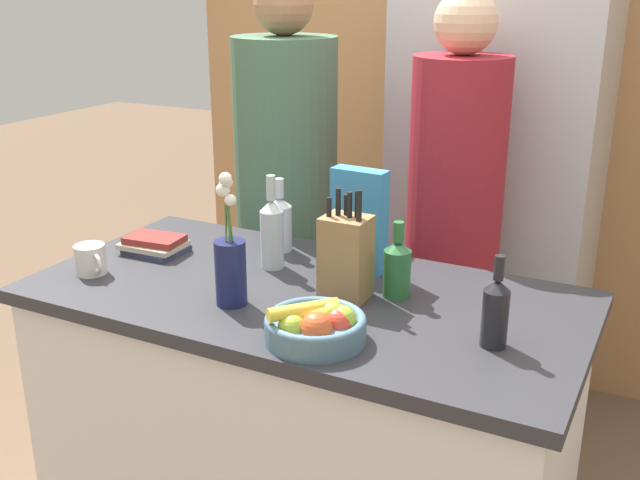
{
  "coord_description": "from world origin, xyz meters",
  "views": [
    {
      "loc": [
        0.92,
        -1.69,
        1.76
      ],
      "look_at": [
        0.0,
        0.1,
        1.06
      ],
      "focal_mm": 42.0,
      "sensor_mm": 36.0,
      "label": 1
    }
  ],
  "objects_px": {
    "cereal_box": "(359,220)",
    "book_stack": "(155,245)",
    "bottle_water": "(272,232)",
    "person_at_sink": "(287,196)",
    "fruit_bowl": "(318,325)",
    "coffee_mug": "(91,260)",
    "refrigerator": "(497,188)",
    "bottle_vinegar": "(280,222)",
    "person_in_blue": "(454,220)",
    "bottle_wine": "(397,267)",
    "bottle_oil": "(495,311)",
    "knife_block": "(346,256)",
    "flower_vase": "(230,263)"
  },
  "relations": [
    {
      "from": "book_stack",
      "to": "person_at_sink",
      "type": "distance_m",
      "value": 0.6
    },
    {
      "from": "coffee_mug",
      "to": "bottle_wine",
      "type": "xyz_separation_m",
      "value": [
        0.86,
        0.26,
        0.04
      ]
    },
    {
      "from": "flower_vase",
      "to": "bottle_water",
      "type": "xyz_separation_m",
      "value": [
        -0.04,
        0.28,
        -0.0
      ]
    },
    {
      "from": "bottle_oil",
      "to": "person_in_blue",
      "type": "bearing_deg",
      "value": 114.07
    },
    {
      "from": "flower_vase",
      "to": "cereal_box",
      "type": "bearing_deg",
      "value": 62.66
    },
    {
      "from": "refrigerator",
      "to": "bottle_water",
      "type": "distance_m",
      "value": 1.18
    },
    {
      "from": "knife_block",
      "to": "bottle_vinegar",
      "type": "distance_m",
      "value": 0.42
    },
    {
      "from": "bottle_wine",
      "to": "person_at_sink",
      "type": "xyz_separation_m",
      "value": [
        -0.66,
        0.55,
        -0.02
      ]
    },
    {
      "from": "fruit_bowl",
      "to": "book_stack",
      "type": "bearing_deg",
      "value": 157.21
    },
    {
      "from": "bottle_water",
      "to": "fruit_bowl",
      "type": "bearing_deg",
      "value": -47.21
    },
    {
      "from": "book_stack",
      "to": "person_at_sink",
      "type": "bearing_deg",
      "value": 75.86
    },
    {
      "from": "bottle_oil",
      "to": "person_at_sink",
      "type": "distance_m",
      "value": 1.21
    },
    {
      "from": "fruit_bowl",
      "to": "coffee_mug",
      "type": "relative_size",
      "value": 2.05
    },
    {
      "from": "refrigerator",
      "to": "flower_vase",
      "type": "relative_size",
      "value": 5.31
    },
    {
      "from": "bottle_vinegar",
      "to": "bottle_water",
      "type": "distance_m",
      "value": 0.15
    },
    {
      "from": "knife_block",
      "to": "person_in_blue",
      "type": "distance_m",
      "value": 0.67
    },
    {
      "from": "flower_vase",
      "to": "bottle_oil",
      "type": "height_order",
      "value": "flower_vase"
    },
    {
      "from": "book_stack",
      "to": "person_in_blue",
      "type": "distance_m",
      "value": 1.0
    },
    {
      "from": "person_at_sink",
      "to": "fruit_bowl",
      "type": "bearing_deg",
      "value": -42.49
    },
    {
      "from": "refrigerator",
      "to": "person_at_sink",
      "type": "distance_m",
      "value": 0.87
    },
    {
      "from": "cereal_box",
      "to": "coffee_mug",
      "type": "height_order",
      "value": "cereal_box"
    },
    {
      "from": "refrigerator",
      "to": "bottle_vinegar",
      "type": "bearing_deg",
      "value": -114.91
    },
    {
      "from": "knife_block",
      "to": "coffee_mug",
      "type": "height_order",
      "value": "knife_block"
    },
    {
      "from": "fruit_bowl",
      "to": "person_at_sink",
      "type": "xyz_separation_m",
      "value": [
        -0.59,
        0.9,
        0.02
      ]
    },
    {
      "from": "cereal_box",
      "to": "bottle_wine",
      "type": "relative_size",
      "value": 1.44
    },
    {
      "from": "refrigerator",
      "to": "cereal_box",
      "type": "xyz_separation_m",
      "value": [
        -0.16,
        -1.01,
        0.13
      ]
    },
    {
      "from": "flower_vase",
      "to": "bottle_wine",
      "type": "distance_m",
      "value": 0.45
    },
    {
      "from": "person_at_sink",
      "to": "knife_block",
      "type": "bearing_deg",
      "value": -35.21
    },
    {
      "from": "fruit_bowl",
      "to": "bottle_vinegar",
      "type": "relative_size",
      "value": 1.04
    },
    {
      "from": "flower_vase",
      "to": "book_stack",
      "type": "xyz_separation_m",
      "value": [
        -0.43,
        0.22,
        -0.09
      ]
    },
    {
      "from": "knife_block",
      "to": "bottle_wine",
      "type": "height_order",
      "value": "knife_block"
    },
    {
      "from": "person_in_blue",
      "to": "cereal_box",
      "type": "bearing_deg",
      "value": -109.25
    },
    {
      "from": "book_stack",
      "to": "bottle_vinegar",
      "type": "distance_m",
      "value": 0.4
    },
    {
      "from": "knife_block",
      "to": "flower_vase",
      "type": "relative_size",
      "value": 0.86
    },
    {
      "from": "cereal_box",
      "to": "person_in_blue",
      "type": "height_order",
      "value": "person_in_blue"
    },
    {
      "from": "bottle_vinegar",
      "to": "person_in_blue",
      "type": "relative_size",
      "value": 0.14
    },
    {
      "from": "book_stack",
      "to": "bottle_water",
      "type": "bearing_deg",
      "value": 9.02
    },
    {
      "from": "knife_block",
      "to": "bottle_oil",
      "type": "distance_m",
      "value": 0.45
    },
    {
      "from": "fruit_bowl",
      "to": "coffee_mug",
      "type": "bearing_deg",
      "value": 173.91
    },
    {
      "from": "bottle_water",
      "to": "person_at_sink",
      "type": "distance_m",
      "value": 0.58
    },
    {
      "from": "cereal_box",
      "to": "book_stack",
      "type": "bearing_deg",
      "value": -165.51
    },
    {
      "from": "refrigerator",
      "to": "fruit_bowl",
      "type": "height_order",
      "value": "refrigerator"
    },
    {
      "from": "cereal_box",
      "to": "person_at_sink",
      "type": "xyz_separation_m",
      "value": [
        -0.49,
        0.42,
        -0.09
      ]
    },
    {
      "from": "cereal_box",
      "to": "coffee_mug",
      "type": "bearing_deg",
      "value": -150.25
    },
    {
      "from": "flower_vase",
      "to": "bottle_vinegar",
      "type": "distance_m",
      "value": 0.43
    },
    {
      "from": "coffee_mug",
      "to": "person_at_sink",
      "type": "relative_size",
      "value": 0.07
    },
    {
      "from": "fruit_bowl",
      "to": "bottle_wine",
      "type": "bearing_deg",
      "value": 79.18
    },
    {
      "from": "cereal_box",
      "to": "bottle_vinegar",
      "type": "bearing_deg",
      "value": 172.26
    },
    {
      "from": "fruit_bowl",
      "to": "person_at_sink",
      "type": "distance_m",
      "value": 1.08
    },
    {
      "from": "flower_vase",
      "to": "bottle_oil",
      "type": "xyz_separation_m",
      "value": [
        0.69,
        0.08,
        -0.03
      ]
    }
  ]
}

